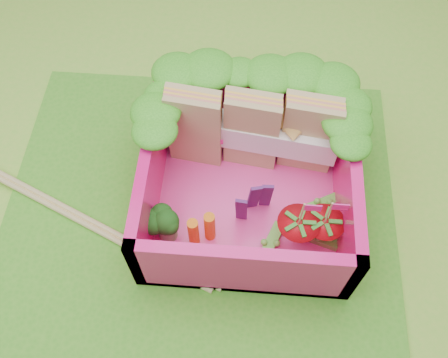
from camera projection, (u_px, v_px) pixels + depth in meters
name	position (u px, v px, depth m)	size (l,w,h in m)	color
ground	(198.00, 232.00, 3.30)	(14.00, 14.00, 0.00)	#7DCD3A
placemat	(198.00, 232.00, 3.28)	(2.60, 2.60, 0.03)	green
bento_floor	(247.00, 197.00, 3.37)	(1.30, 1.30, 0.05)	#F93F9E
bento_box	(248.00, 179.00, 3.15)	(1.30, 1.30, 0.55)	#F01476
lettuce_ruffle	(254.00, 91.00, 3.09)	(1.43, 0.77, 0.11)	#2A8E19
sandwich_stack	(252.00, 131.00, 3.24)	(1.14, 0.32, 0.63)	tan
broccoli	(166.00, 223.00, 3.05)	(0.32, 0.32, 0.25)	#62A951
carrot_sticks	(202.00, 229.00, 3.07)	(0.17, 0.11, 0.27)	orange
purple_wedges	(254.00, 201.00, 3.11)	(0.22, 0.13, 0.38)	#4C1855
strawberry_left	(296.00, 232.00, 3.06)	(0.26, 0.26, 0.50)	red
strawberry_right	(322.00, 230.00, 3.07)	(0.25, 0.25, 0.49)	red
snap_peas	(306.00, 229.00, 3.19)	(0.59, 0.58, 0.05)	#53A533
chopsticks	(68.00, 212.00, 3.32)	(2.14, 0.97, 0.04)	#D5C374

